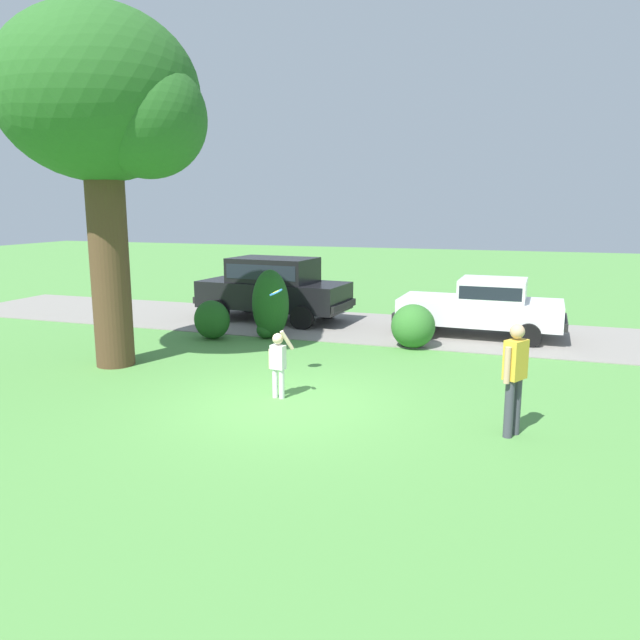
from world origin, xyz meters
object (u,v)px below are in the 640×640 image
(child_thrower, at_px, (278,360))
(parked_suv, at_px, (273,286))
(oak_tree_large, at_px, (108,109))
(adult_onlooker, at_px, (515,374))
(parked_sedan, at_px, (484,305))
(frisbee, at_px, (276,292))

(child_thrower, bearing_deg, parked_suv, 113.73)
(oak_tree_large, distance_m, parked_suv, 7.36)
(oak_tree_large, bearing_deg, adult_onlooker, -11.52)
(parked_sedan, distance_m, adult_onlooker, 7.29)
(parked_sedan, bearing_deg, oak_tree_large, -143.09)
(parked_sedan, distance_m, parked_suv, 6.23)
(parked_suv, height_order, frisbee, parked_suv)
(oak_tree_large, xyz_separation_m, adult_onlooker, (8.30, -1.69, -4.44))
(parked_sedan, height_order, child_thrower, parked_sedan)
(frisbee, bearing_deg, parked_suv, 113.67)
(frisbee, bearing_deg, adult_onlooker, -20.39)
(child_thrower, bearing_deg, adult_onlooker, -7.69)
(frisbee, distance_m, adult_onlooker, 4.96)
(frisbee, xyz_separation_m, adult_onlooker, (4.59, -1.71, -0.79))
(oak_tree_large, distance_m, adult_onlooker, 9.56)
(parked_sedan, distance_m, frisbee, 6.70)
(parked_suv, relative_size, adult_onlooker, 2.77)
(oak_tree_large, bearing_deg, frisbee, 0.24)
(parked_sedan, xyz_separation_m, frisbee, (-3.67, -5.52, 0.93))
(parked_suv, distance_m, frisbee, 6.38)
(child_thrower, relative_size, adult_onlooker, 0.74)
(oak_tree_large, relative_size, parked_suv, 1.54)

